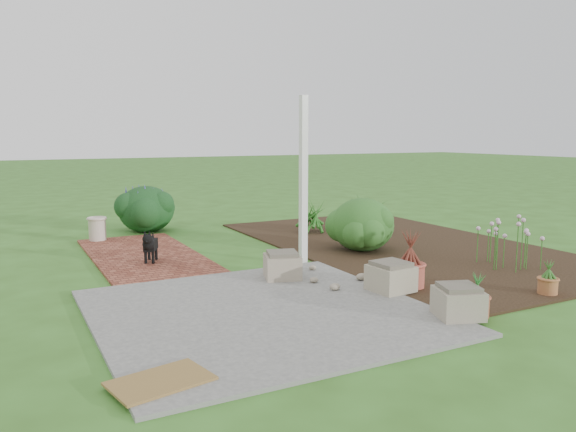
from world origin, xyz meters
name	(u,v)px	position (x,y,z in m)	size (l,w,h in m)	color
ground	(289,267)	(0.00, 0.00, 0.00)	(80.00, 80.00, 0.00)	#335F1E
concrete_patio	(261,311)	(-1.25, -1.75, 0.02)	(3.50, 3.50, 0.04)	#5D5E5B
brick_path	(144,255)	(-1.70, 1.75, 0.02)	(1.60, 3.50, 0.04)	brown
garden_bed	(402,245)	(2.50, 0.50, 0.01)	(4.00, 7.00, 0.03)	black
veranda_post	(303,181)	(0.30, 0.10, 1.25)	(0.10, 0.10, 2.50)	white
stone_trough_near	(458,303)	(0.48, -2.92, 0.19)	(0.44, 0.44, 0.30)	#766B59
stone_trough_mid	(391,278)	(0.48, -1.79, 0.20)	(0.47, 0.47, 0.31)	gray
stone_trough_far	(282,267)	(-0.42, -0.63, 0.19)	(0.46, 0.46, 0.31)	gray
coir_doormat	(160,381)	(-2.70, -3.03, 0.05)	(0.75, 0.48, 0.02)	brown
black_dog	(150,244)	(-1.76, 1.11, 0.31)	(0.31, 0.50, 0.46)	black
cream_ceramic_urn	(97,229)	(-2.17, 3.33, 0.24)	(0.30, 0.30, 0.41)	#BFAE9D
evergreen_shrub	(362,223)	(1.63, 0.46, 0.48)	(1.05, 1.05, 0.89)	#104215
agapanthus_clump_back	(366,211)	(2.63, 1.76, 0.47)	(0.97, 0.97, 0.87)	#12370E
agapanthus_clump_front	(312,214)	(1.73, 2.31, 0.39)	(0.81, 0.81, 0.72)	#104314
pink_flower_patch	(505,239)	(2.90, -1.38, 0.40)	(1.15, 1.15, 0.73)	#113D0F
terracotta_pot_bronze	(410,275)	(0.82, -1.73, 0.18)	(0.37, 0.37, 0.30)	#A24636
terracotta_pot_small_left	(548,286)	(2.11, -2.74, 0.13)	(0.23, 0.23, 0.19)	#9C5D34
terracotta_pot_small_right	(476,306)	(0.68, -2.98, 0.14)	(0.26, 0.26, 0.22)	brown
purple_flowering_bush	(146,208)	(-1.09, 4.10, 0.47)	(1.11, 1.11, 0.94)	black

